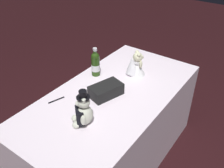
{
  "coord_description": "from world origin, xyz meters",
  "views": [
    {
      "loc": [
        -1.4,
        -1.0,
        2.02
      ],
      "look_at": [
        0.0,
        0.0,
        0.88
      ],
      "focal_mm": 40.67,
      "sensor_mm": 36.0,
      "label": 1
    }
  ],
  "objects_px": {
    "teddy_bear_bride": "(136,65)",
    "gift_case_black": "(106,90)",
    "champagne_bottle": "(96,64)",
    "signing_pen": "(56,100)",
    "teddy_bear_groom": "(83,112)"
  },
  "relations": [
    {
      "from": "teddy_bear_bride",
      "to": "gift_case_black",
      "type": "distance_m",
      "value": 0.43
    },
    {
      "from": "champagne_bottle",
      "to": "signing_pen",
      "type": "relative_size",
      "value": 1.93
    },
    {
      "from": "teddy_bear_bride",
      "to": "signing_pen",
      "type": "relative_size",
      "value": 1.62
    },
    {
      "from": "teddy_bear_groom",
      "to": "gift_case_black",
      "type": "height_order",
      "value": "teddy_bear_groom"
    },
    {
      "from": "signing_pen",
      "to": "gift_case_black",
      "type": "height_order",
      "value": "gift_case_black"
    },
    {
      "from": "teddy_bear_groom",
      "to": "signing_pen",
      "type": "distance_m",
      "value": 0.38
    },
    {
      "from": "signing_pen",
      "to": "teddy_bear_bride",
      "type": "bearing_deg",
      "value": -22.58
    },
    {
      "from": "teddy_bear_groom",
      "to": "teddy_bear_bride",
      "type": "distance_m",
      "value": 0.8
    },
    {
      "from": "teddy_bear_groom",
      "to": "signing_pen",
      "type": "bearing_deg",
      "value": 78.78
    },
    {
      "from": "teddy_bear_groom",
      "to": "gift_case_black",
      "type": "xyz_separation_m",
      "value": [
        0.37,
        0.07,
        -0.05
      ]
    },
    {
      "from": "champagne_bottle",
      "to": "signing_pen",
      "type": "bearing_deg",
      "value": 178.7
    },
    {
      "from": "teddy_bear_bride",
      "to": "gift_case_black",
      "type": "relative_size",
      "value": 0.76
    },
    {
      "from": "teddy_bear_groom",
      "to": "champagne_bottle",
      "type": "relative_size",
      "value": 1.03
    },
    {
      "from": "champagne_bottle",
      "to": "gift_case_black",
      "type": "distance_m",
      "value": 0.35
    },
    {
      "from": "champagne_bottle",
      "to": "gift_case_black",
      "type": "xyz_separation_m",
      "value": [
        -0.21,
        -0.27,
        -0.07
      ]
    }
  ]
}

